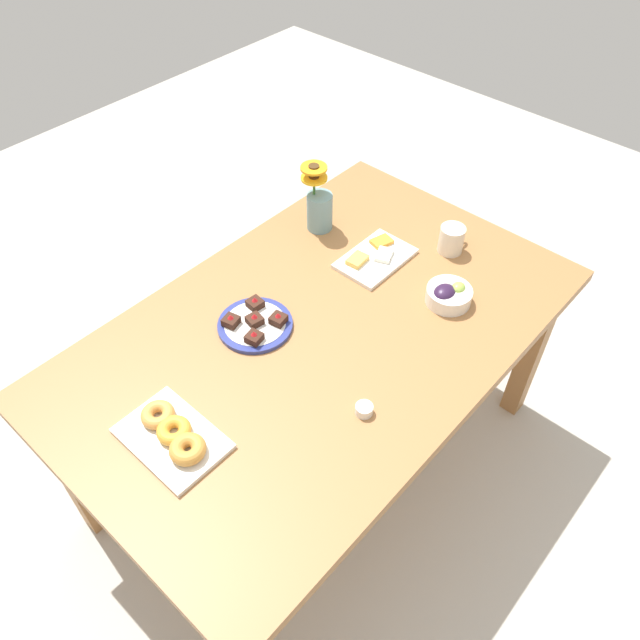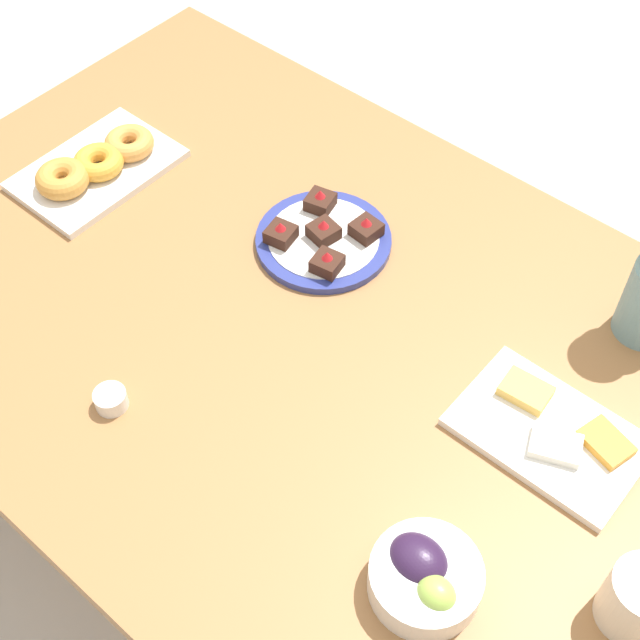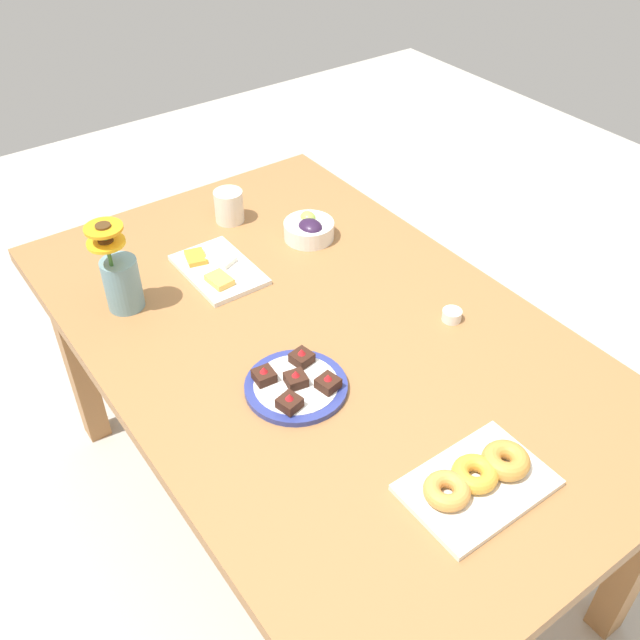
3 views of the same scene
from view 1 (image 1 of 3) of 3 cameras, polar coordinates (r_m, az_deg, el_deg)
The scene contains 9 objects.
ground_plane at distance 2.47m, azimuth 0.00°, elevation -12.60°, with size 6.00×6.00×0.00m, color #B7B2A8.
dining_table at distance 1.94m, azimuth 0.00°, elevation -2.56°, with size 1.60×1.00×0.74m.
coffee_mug at distance 2.16m, azimuth 11.95°, elevation 7.27°, with size 0.12×0.08×0.10m.
grape_bowl at distance 1.98m, azimuth 11.67°, elevation 2.29°, with size 0.14×0.14×0.07m.
cheese_platter at distance 2.11m, azimuth 5.05°, elevation 5.73°, with size 0.26×0.17×0.03m.
croissant_platter at distance 1.66m, azimuth -13.27°, elevation -10.22°, with size 0.19×0.28×0.05m.
jam_cup_honey at distance 1.68m, azimuth 4.06°, elevation -8.14°, with size 0.05×0.05×0.03m.
dessert_plate at distance 1.89m, azimuth -5.95°, elevation -0.36°, with size 0.23×0.23×0.05m.
flower_vase at distance 2.19m, azimuth -0.10°, elevation 10.29°, with size 0.10×0.11×0.25m.
Camera 1 is at (-0.95, -0.85, 2.12)m, focal length 35.00 mm.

